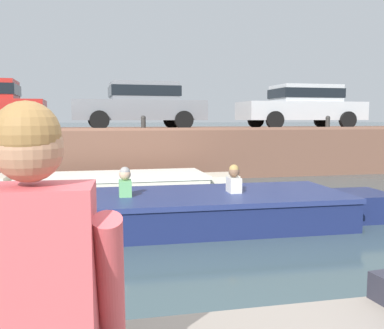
{
  "coord_description": "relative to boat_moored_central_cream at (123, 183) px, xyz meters",
  "views": [
    {
      "loc": [
        -0.99,
        -1.88,
        1.83
      ],
      "look_at": [
        0.22,
        3.7,
        1.22
      ],
      "focal_mm": 40.0,
      "sensor_mm": 36.0,
      "label": 1
    }
  ],
  "objects": [
    {
      "name": "far_wall_coping",
      "position": [
        0.44,
        1.69,
        1.31
      ],
      "size": [
        60.0,
        0.24,
        0.08
      ],
      "primitive_type": "cube",
      "color": "brown",
      "rests_on": "far_quay_wall"
    },
    {
      "name": "ground_plane",
      "position": [
        0.44,
        -3.71,
        -0.21
      ],
      "size": [
        400.0,
        400.0,
        0.0
      ],
      "primitive_type": "plane",
      "color": "#3D5156"
    },
    {
      "name": "motorboat_passing",
      "position": [
        1.17,
        -3.89,
        0.07
      ],
      "size": [
        6.56,
        2.13,
        1.05
      ],
      "color": "navy",
      "rests_on": "ground"
    },
    {
      "name": "far_quay_wall",
      "position": [
        0.44,
        4.57,
        0.53
      ],
      "size": [
        60.0,
        6.0,
        1.48
      ],
      "primitive_type": "cube",
      "color": "brown",
      "rests_on": "ground"
    },
    {
      "name": "car_centre_grey",
      "position": [
        0.81,
        3.5,
        2.12
      ],
      "size": [
        4.37,
        2.15,
        1.54
      ],
      "color": "slate",
      "rests_on": "far_quay_wall"
    },
    {
      "name": "mooring_bollard_east",
      "position": [
        6.72,
        1.82,
        1.51
      ],
      "size": [
        0.15,
        0.15,
        0.45
      ],
      "color": "#2D2B28",
      "rests_on": "far_quay_wall"
    },
    {
      "name": "boat_moored_central_cream",
      "position": [
        0.0,
        0.0,
        0.0
      ],
      "size": [
        5.53,
        1.92,
        0.43
      ],
      "color": "silver",
      "rests_on": "ground"
    },
    {
      "name": "mooring_bollard_mid",
      "position": [
        0.73,
        1.82,
        1.51
      ],
      "size": [
        0.15,
        0.15,
        0.45
      ],
      "color": "#2D2B28",
      "rests_on": "far_quay_wall"
    },
    {
      "name": "person_seated_left",
      "position": [
        -0.75,
        -9.54,
        1.07
      ],
      "size": [
        0.55,
        0.54,
        0.97
      ],
      "color": "#282833",
      "rests_on": "near_quay"
    },
    {
      "name": "car_right_inner_silver",
      "position": [
        6.64,
        3.5,
        2.12
      ],
      "size": [
        4.4,
        1.97,
        1.54
      ],
      "color": "#B7BABC",
      "rests_on": "far_quay_wall"
    }
  ]
}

